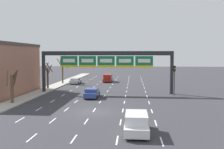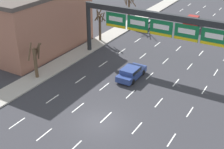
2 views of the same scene
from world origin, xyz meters
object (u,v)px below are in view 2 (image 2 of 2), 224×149
object	(u,v)px
car_silver	(144,24)
tree_bare_second	(36,59)
suv_red	(191,22)
car_blue	(131,72)
tree_bare_closest	(100,24)
tree_bare_third	(129,8)
sign_gantry	(162,25)

from	to	relation	value
car_silver	tree_bare_second	xyz separation A→B (m)	(-2.96, -23.01, 1.74)
suv_red	car_blue	size ratio (longest dim) A/B	1.09
car_blue	tree_bare_closest	bearing A→B (deg)	138.88
tree_bare_second	tree_bare_third	world-z (taller)	tree_bare_third
sign_gantry	tree_bare_second	xyz separation A→B (m)	(-11.24, -10.01, -3.09)
car_silver	tree_bare_second	size ratio (longest dim) A/B	0.99
tree_bare_closest	tree_bare_third	distance (m)	8.48
car_blue	tree_bare_third	xyz separation A→B (m)	(-9.34, 16.98, 2.44)
tree_bare_closest	tree_bare_third	size ratio (longest dim) A/B	0.79
car_silver	tree_bare_closest	world-z (taller)	tree_bare_closest
tree_bare_closest	tree_bare_second	bearing A→B (deg)	-89.14
car_silver	tree_bare_third	xyz separation A→B (m)	(-2.75, -0.48, 2.51)
sign_gantry	car_blue	xyz separation A→B (m)	(-1.68, -4.46, -4.76)
tree_bare_second	tree_bare_third	size ratio (longest dim) A/B	0.70
car_blue	tree_bare_closest	xyz separation A→B (m)	(-9.77, 8.52, 1.91)
sign_gantry	car_silver	xyz separation A→B (m)	(-8.27, 13.00, -4.83)
car_silver	tree_bare_third	distance (m)	3.75
car_silver	tree_bare_third	bearing A→B (deg)	-170.02
car_silver	tree_bare_second	world-z (taller)	tree_bare_second
suv_red	car_blue	bearing A→B (deg)	-90.43
tree_bare_closest	tree_bare_second	world-z (taller)	tree_bare_closest
suv_red	tree_bare_closest	distance (m)	16.61
tree_bare_closest	tree_bare_second	distance (m)	14.08
sign_gantry	car_silver	distance (m)	16.15
suv_red	tree_bare_third	xyz separation A→B (m)	(-9.50, -4.76, 2.19)
car_blue	tree_bare_second	size ratio (longest dim) A/B	1.05
sign_gantry	suv_red	size ratio (longest dim) A/B	4.51
sign_gantry	tree_bare_third	distance (m)	16.84
suv_red	tree_bare_closest	bearing A→B (deg)	-126.93
suv_red	tree_bare_second	bearing A→B (deg)	-109.60
tree_bare_third	car_blue	bearing A→B (deg)	-61.19
tree_bare_third	tree_bare_second	bearing A→B (deg)	-90.55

